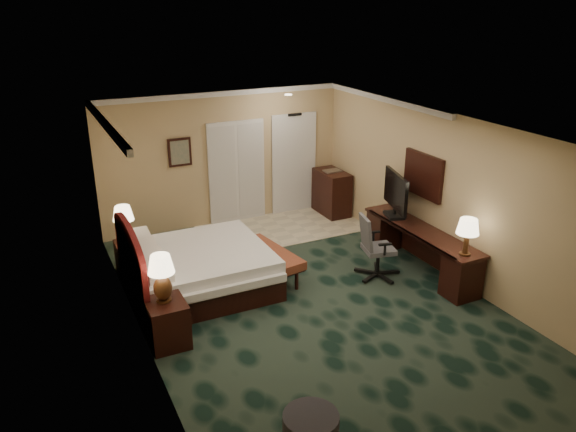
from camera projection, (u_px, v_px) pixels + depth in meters
name	position (u px, v px, depth m)	size (l,w,h in m)	color
floor	(311.00, 303.00, 8.59)	(5.00, 7.50, 0.00)	black
ceiling	(314.00, 129.00, 7.61)	(5.00, 7.50, 0.00)	silver
wall_back	(224.00, 159.00, 11.24)	(5.00, 0.00, 2.70)	#D5B681
wall_front	(512.00, 364.00, 4.96)	(5.00, 0.00, 2.70)	#D5B681
wall_left	(138.00, 254.00, 7.08)	(0.00, 7.50, 2.70)	#D5B681
wall_right	(448.00, 197.00, 9.11)	(0.00, 7.50, 2.70)	#D5B681
crown_molding	(314.00, 133.00, 7.63)	(5.00, 7.50, 0.10)	white
tile_patch	(283.00, 228.00, 11.39)	(3.20, 1.70, 0.01)	beige
headboard	(132.00, 267.00, 8.18)	(0.12, 2.00, 1.40)	#49080B
entry_door	(294.00, 164.00, 11.96)	(1.02, 0.06, 2.18)	white
closet_doors	(237.00, 172.00, 11.42)	(1.20, 0.06, 2.10)	silver
wall_art	(180.00, 152.00, 10.75)	(0.45, 0.06, 0.55)	#55665C
wall_mirror	(423.00, 175.00, 9.53)	(0.05, 0.95, 0.75)	white
bed	(201.00, 270.00, 8.92)	(2.10, 1.94, 0.66)	white
nightstand_near	(167.00, 323.00, 7.49)	(0.50, 0.58, 0.63)	black
nightstand_far	(131.00, 258.00, 9.44)	(0.45, 0.51, 0.56)	black
lamp_near	(162.00, 278.00, 7.30)	(0.35, 0.35, 0.66)	black
lamp_far	(124.00, 225.00, 9.24)	(0.34, 0.34, 0.64)	black
bed_bench	(270.00, 263.00, 9.35)	(0.48, 1.40, 0.47)	brown
ottoman	(311.00, 432.00, 5.76)	(0.58, 0.58, 0.42)	#28272D
desk	(419.00, 250.00, 9.53)	(0.56, 2.58, 0.74)	black
tv	(395.00, 195.00, 9.80)	(0.09, 1.02, 0.80)	black
desk_lamp	(467.00, 237.00, 8.37)	(0.34, 0.34, 0.59)	black
desk_chair	(379.00, 246.00, 9.24)	(0.63, 0.59, 1.09)	#44454B
minibar	(332.00, 193.00, 12.00)	(0.50, 0.89, 0.94)	black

